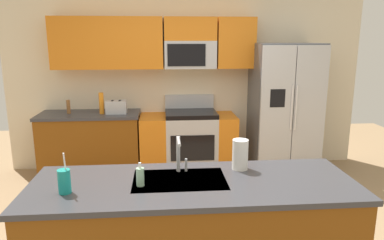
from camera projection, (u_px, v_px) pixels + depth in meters
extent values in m
plane|color=#997A56|center=(201.00, 237.00, 3.52)|extent=(9.00, 9.00, 0.00)
cube|color=beige|center=(186.00, 81.00, 5.32)|extent=(5.20, 0.10, 2.60)
cube|color=orange|center=(77.00, 43.00, 4.87)|extent=(0.70, 0.32, 0.70)
cube|color=orange|center=(133.00, 43.00, 4.93)|extent=(0.81, 0.32, 0.70)
cube|color=orange|center=(235.00, 43.00, 5.05)|extent=(0.53, 0.32, 0.70)
cube|color=#B7BABF|center=(190.00, 55.00, 5.03)|extent=(0.72, 0.32, 0.38)
cube|color=black|center=(187.00, 55.00, 4.87)|extent=(0.52, 0.01, 0.30)
cube|color=orange|center=(190.00, 29.00, 4.96)|extent=(0.72, 0.32, 0.32)
cube|color=brown|center=(91.00, 146.00, 5.06)|extent=(1.35, 0.60, 0.86)
cube|color=#38383D|center=(89.00, 115.00, 4.96)|extent=(1.38, 0.63, 0.04)
cube|color=#B7BABF|center=(191.00, 144.00, 5.18)|extent=(0.72, 0.60, 0.84)
cube|color=black|center=(193.00, 148.00, 4.88)|extent=(0.60, 0.01, 0.36)
cube|color=black|center=(191.00, 114.00, 5.08)|extent=(0.72, 0.60, 0.06)
cube|color=#B7BABF|center=(189.00, 101.00, 5.31)|extent=(0.72, 0.06, 0.20)
cube|color=orange|center=(153.00, 145.00, 5.14)|extent=(0.36, 0.60, 0.84)
cube|color=orange|center=(225.00, 143.00, 5.22)|extent=(0.28, 0.60, 0.84)
cube|color=#4C4F54|center=(283.00, 109.00, 5.13)|extent=(0.90, 0.70, 1.85)
cube|color=#B7BABF|center=(276.00, 115.00, 4.75)|extent=(0.44, 0.04, 1.81)
cube|color=#B7BABF|center=(309.00, 114.00, 4.79)|extent=(0.44, 0.04, 1.81)
cylinder|color=silver|center=(292.00, 108.00, 4.72)|extent=(0.02, 0.02, 0.60)
cylinder|color=silver|center=(296.00, 108.00, 4.72)|extent=(0.02, 0.02, 0.60)
cube|color=black|center=(278.00, 98.00, 4.68)|extent=(0.20, 0.00, 0.24)
cube|color=brown|center=(194.00, 240.00, 2.69)|extent=(2.32, 0.79, 0.86)
cube|color=#38383D|center=(194.00, 184.00, 2.59)|extent=(2.36, 0.83, 0.04)
cube|color=#B7BABF|center=(180.00, 181.00, 2.63)|extent=(0.68, 0.44, 0.03)
cube|color=#B7BABF|center=(116.00, 107.00, 4.92)|extent=(0.28, 0.16, 0.18)
cube|color=black|center=(112.00, 101.00, 4.90)|extent=(0.03, 0.11, 0.01)
cube|color=black|center=(120.00, 101.00, 4.90)|extent=(0.03, 0.11, 0.01)
cylinder|color=brown|center=(68.00, 107.00, 4.91)|extent=(0.05, 0.05, 0.19)
cylinder|color=orange|center=(101.00, 103.00, 4.89)|extent=(0.07, 0.07, 0.29)
cylinder|color=#B7BABF|center=(178.00, 154.00, 2.76)|extent=(0.03, 0.03, 0.28)
cylinder|color=#B7BABF|center=(179.00, 142.00, 2.63)|extent=(0.02, 0.20, 0.02)
cylinder|color=#B7BABF|center=(186.00, 165.00, 2.78)|extent=(0.02, 0.02, 0.10)
cylinder|color=teal|center=(64.00, 181.00, 2.38)|extent=(0.08, 0.08, 0.16)
cylinder|color=white|center=(65.00, 163.00, 2.35)|extent=(0.01, 0.03, 0.14)
cylinder|color=#A5D8B2|center=(140.00, 177.00, 2.50)|extent=(0.06, 0.06, 0.13)
cylinder|color=white|center=(140.00, 165.00, 2.48)|extent=(0.02, 0.02, 0.04)
cylinder|color=white|center=(240.00, 154.00, 2.81)|extent=(0.12, 0.12, 0.24)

